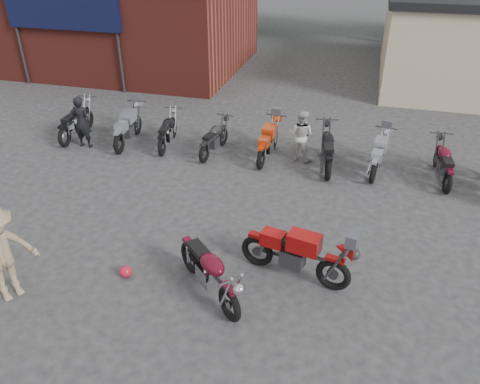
% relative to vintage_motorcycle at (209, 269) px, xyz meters
% --- Properties ---
extents(ground, '(90.00, 90.00, 0.00)m').
position_rel_vintage_motorcycle_xyz_m(ground, '(-0.55, 0.66, -0.62)').
color(ground, '#2B2B2D').
extents(brick_building, '(12.00, 8.00, 4.00)m').
position_rel_vintage_motorcycle_xyz_m(brick_building, '(-9.55, 14.66, 1.38)').
color(brick_building, maroon).
rests_on(brick_building, ground).
extents(vintage_motorcycle, '(2.05, 1.97, 1.24)m').
position_rel_vintage_motorcycle_xyz_m(vintage_motorcycle, '(0.00, 0.00, 0.00)').
color(vintage_motorcycle, '#580B1C').
rests_on(vintage_motorcycle, ground).
extents(sportbike, '(2.32, 1.18, 1.29)m').
position_rel_vintage_motorcycle_xyz_m(sportbike, '(1.49, 0.92, 0.02)').
color(sportbike, '#A20D0D').
rests_on(sportbike, ground).
extents(helmet, '(0.34, 0.34, 0.24)m').
position_rel_vintage_motorcycle_xyz_m(helmet, '(-1.80, 0.05, -0.50)').
color(helmet, red).
rests_on(helmet, ground).
extents(person_dark, '(0.60, 0.40, 1.64)m').
position_rel_vintage_motorcycle_xyz_m(person_dark, '(-5.94, 5.40, 0.20)').
color(person_dark, black).
rests_on(person_dark, ground).
extents(person_light, '(0.87, 0.76, 1.53)m').
position_rel_vintage_motorcycle_xyz_m(person_light, '(0.74, 6.26, 0.14)').
color(person_light, '#B9B9B4').
rests_on(person_light, ground).
extents(person_tan, '(1.27, 1.48, 1.98)m').
position_rel_vintage_motorcycle_xyz_m(person_tan, '(-3.62, -1.02, 0.37)').
color(person_tan, '#9A805F').
rests_on(person_tan, ground).
extents(row_bike_0, '(0.82, 2.13, 1.21)m').
position_rel_vintage_motorcycle_xyz_m(row_bike_0, '(-6.57, 6.01, -0.01)').
color(row_bike_0, black).
rests_on(row_bike_0, ground).
extents(row_bike_1, '(0.89, 2.15, 1.22)m').
position_rel_vintage_motorcycle_xyz_m(row_bike_1, '(-4.71, 6.00, -0.01)').
color(row_bike_1, gray).
rests_on(row_bike_1, ground).
extents(row_bike_2, '(0.88, 1.95, 1.09)m').
position_rel_vintage_motorcycle_xyz_m(row_bike_2, '(-3.42, 6.12, -0.08)').
color(row_bike_2, black).
rests_on(row_bike_2, ground).
extents(row_bike_3, '(0.84, 1.90, 1.06)m').
position_rel_vintage_motorcycle_xyz_m(row_bike_3, '(-1.85, 6.00, -0.09)').
color(row_bike_3, '#28272A').
rests_on(row_bike_3, ground).
extents(row_bike_4, '(0.76, 2.03, 1.16)m').
position_rel_vintage_motorcycle_xyz_m(row_bike_4, '(-0.21, 6.11, -0.04)').
color(row_bike_4, red).
rests_on(row_bike_4, ground).
extents(row_bike_5, '(1.02, 2.20, 1.23)m').
position_rel_vintage_motorcycle_xyz_m(row_bike_5, '(1.55, 5.97, -0.01)').
color(row_bike_5, black).
rests_on(row_bike_5, ground).
extents(row_bike_6, '(0.92, 2.02, 1.13)m').
position_rel_vintage_motorcycle_xyz_m(row_bike_6, '(2.98, 6.07, -0.06)').
color(row_bike_6, '#90909D').
rests_on(row_bike_6, ground).
extents(row_bike_7, '(0.81, 2.01, 1.14)m').
position_rel_vintage_motorcycle_xyz_m(row_bike_7, '(4.68, 6.01, -0.05)').
color(row_bike_7, '#5B0B1E').
rests_on(row_bike_7, ground).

